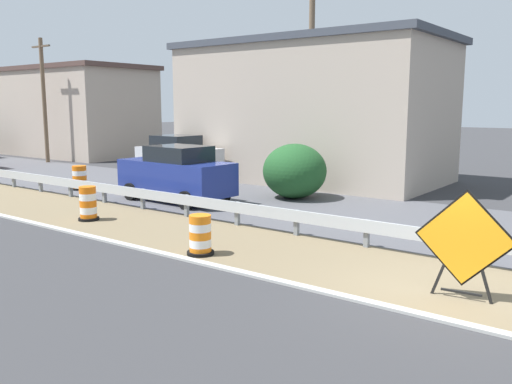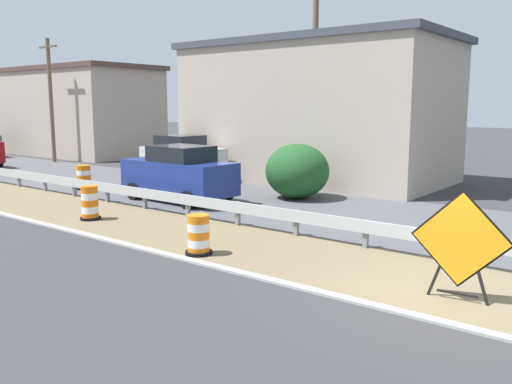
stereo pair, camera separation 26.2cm
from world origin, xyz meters
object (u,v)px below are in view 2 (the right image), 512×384
at_px(warning_sign_diamond, 460,243).
at_px(car_trailing_near_lane, 182,158).
at_px(traffic_barrel_close, 90,204).
at_px(utility_pole_mid, 51,99).
at_px(car_lead_far_lane, 179,173).
at_px(traffic_barrel_nearest, 199,237).
at_px(utility_pole_near, 315,79).
at_px(traffic_barrel_mid, 84,178).

relative_size(warning_sign_diamond, car_trailing_near_lane, 0.49).
height_order(traffic_barrel_close, utility_pole_mid, utility_pole_mid).
bearing_deg(car_lead_far_lane, traffic_barrel_close, 95.15).
bearing_deg(utility_pole_mid, car_trailing_near_lane, -94.91).
distance_m(warning_sign_diamond, traffic_barrel_nearest, 5.89).
bearing_deg(traffic_barrel_nearest, utility_pole_near, 17.99).
bearing_deg(warning_sign_diamond, traffic_barrel_close, -96.00).
distance_m(traffic_barrel_close, car_trailing_near_lane, 8.81).
bearing_deg(warning_sign_diamond, utility_pole_near, -142.51).
height_order(traffic_barrel_close, car_trailing_near_lane, car_trailing_near_lane).
relative_size(traffic_barrel_nearest, car_trailing_near_lane, 0.23).
distance_m(warning_sign_diamond, utility_pole_mid, 29.21).
distance_m(traffic_barrel_mid, car_lead_far_lane, 5.27).
bearing_deg(car_trailing_near_lane, car_lead_far_lane, -44.28).
bearing_deg(utility_pole_near, traffic_barrel_close, 168.87).
bearing_deg(utility_pole_mid, traffic_barrel_close, -118.48).
height_order(traffic_barrel_nearest, car_trailing_near_lane, car_trailing_near_lane).
bearing_deg(car_lead_far_lane, traffic_barrel_mid, 7.66).
bearing_deg(traffic_barrel_close, traffic_barrel_nearest, -98.16).
xyz_separation_m(warning_sign_diamond, car_trailing_near_lane, (7.94, 15.16, -0.01)).
distance_m(traffic_barrel_nearest, car_lead_far_lane, 7.36).
xyz_separation_m(warning_sign_diamond, utility_pole_near, (9.92, 9.26, 3.51)).
bearing_deg(traffic_barrel_nearest, traffic_barrel_close, 81.84).
height_order(warning_sign_diamond, car_lead_far_lane, car_lead_far_lane).
xyz_separation_m(traffic_barrel_mid, car_trailing_near_lane, (4.35, -1.45, 0.61)).
relative_size(traffic_barrel_close, utility_pole_near, 0.12).
relative_size(warning_sign_diamond, traffic_barrel_mid, 2.02).
distance_m(warning_sign_diamond, car_lead_far_lane, 12.11).
distance_m(traffic_barrel_close, utility_pole_mid, 19.02).
distance_m(car_lead_far_lane, utility_pole_mid, 17.22).
distance_m(traffic_barrel_close, car_lead_far_lane, 4.04).
height_order(traffic_barrel_nearest, utility_pole_near, utility_pole_near).
distance_m(warning_sign_diamond, utility_pole_near, 14.01).
bearing_deg(utility_pole_mid, utility_pole_near, -87.18).
bearing_deg(car_trailing_near_lane, warning_sign_diamond, -26.23).
distance_m(traffic_barrel_mid, car_trailing_near_lane, 4.63).
bearing_deg(warning_sign_diamond, traffic_barrel_nearest, -88.85).
bearing_deg(warning_sign_diamond, car_trailing_near_lane, -123.18).
height_order(warning_sign_diamond, traffic_barrel_nearest, warning_sign_diamond).
bearing_deg(traffic_barrel_mid, utility_pole_near, -49.26).
xyz_separation_m(traffic_barrel_mid, utility_pole_near, (6.33, -7.35, 4.13)).
height_order(traffic_barrel_nearest, car_lead_far_lane, car_lead_far_lane).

